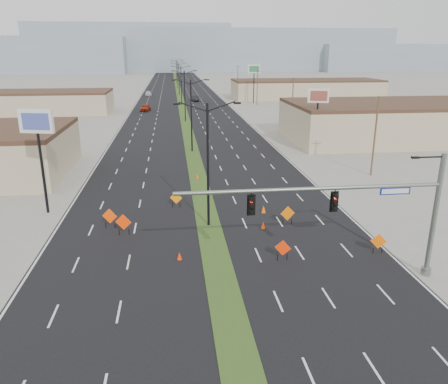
{
  "coord_description": "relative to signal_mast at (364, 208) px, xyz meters",
  "views": [
    {
      "loc": [
        -2.68,
        -21.43,
        13.77
      ],
      "look_at": [
        1.15,
        10.88,
        3.2
      ],
      "focal_mm": 35.0,
      "sensor_mm": 36.0,
      "label": 1
    }
  ],
  "objects": [
    {
      "name": "utility_pole_1",
      "position": [
        11.44,
        58.0,
        -0.12
      ],
      "size": [
        1.6,
        0.2,
        9.0
      ],
      "color": "#4C3823",
      "rests_on": "ground"
    },
    {
      "name": "streetlight_5",
      "position": [
        -8.56,
        150.0,
        0.63
      ],
      "size": [
        5.15,
        0.24,
        10.02
      ],
      "color": "black",
      "rests_on": "ground"
    },
    {
      "name": "cone_3",
      "position": [
        -8.69,
        23.72,
        -4.47
      ],
      "size": [
        0.45,
        0.45,
        0.65
      ],
      "primitive_type": "cone",
      "rotation": [
        0.0,
        0.0,
        -0.17
      ],
      "color": "#EC4D04",
      "rests_on": "ground"
    },
    {
      "name": "utility_pole_2",
      "position": [
        11.44,
        93.0,
        -0.12
      ],
      "size": [
        1.6,
        0.2,
        9.0
      ],
      "color": "#4C3823",
      "rests_on": "ground"
    },
    {
      "name": "construction_sign_2",
      "position": [
        -11.15,
        14.58,
        -3.9
      ],
      "size": [
        1.09,
        0.41,
        1.52
      ],
      "rotation": [
        0.0,
        0.0,
        -0.34
      ],
      "color": "orange",
      "rests_on": "ground"
    },
    {
      "name": "construction_sign_1",
      "position": [
        -16.54,
        10.27,
        -3.8
      ],
      "size": [
        1.22,
        0.43,
        1.69
      ],
      "rotation": [
        0.0,
        0.0,
        -0.31
      ],
      "color": "#FF4705",
      "rests_on": "ground"
    },
    {
      "name": "construction_sign_4",
      "position": [
        -4.05,
        3.07,
        -3.92
      ],
      "size": [
        1.04,
        0.5,
        1.49
      ],
      "rotation": [
        0.0,
        0.0,
        -0.43
      ],
      "color": "#FF3105",
      "rests_on": "ground"
    },
    {
      "name": "signal_mast",
      "position": [
        0.0,
        0.0,
        0.0
      ],
      "size": [
        16.3,
        0.6,
        8.0
      ],
      "color": "slate",
      "rests_on": "ground"
    },
    {
      "name": "ground",
      "position": [
        -8.56,
        -2.0,
        -4.79
      ],
      "size": [
        600.0,
        600.0,
        0.0
      ],
      "primitive_type": "plane",
      "color": "gray",
      "rests_on": "ground"
    },
    {
      "name": "building_sw_far",
      "position": [
        -40.56,
        83.0,
        -2.54
      ],
      "size": [
        30.0,
        14.0,
        4.5
      ],
      "primitive_type": "cube",
      "color": "tan",
      "rests_on": "ground"
    },
    {
      "name": "pole_sign_east_far",
      "position": [
        11.12,
        96.26,
        3.57
      ],
      "size": [
        3.34,
        0.87,
        10.2
      ],
      "rotation": [
        0.0,
        0.0,
        -0.16
      ],
      "color": "black",
      "rests_on": "ground"
    },
    {
      "name": "cone_0",
      "position": [
        -11.08,
        3.98,
        -4.5
      ],
      "size": [
        0.36,
        0.36,
        0.58
      ],
      "primitive_type": "cone",
      "rotation": [
        0.0,
        0.0,
        -0.03
      ],
      "color": "#F23005",
      "rests_on": "ground"
    },
    {
      "name": "car_far",
      "position": [
        -18.53,
        120.44,
        -4.12
      ],
      "size": [
        2.26,
        4.77,
        1.34
      ],
      "primitive_type": "imported",
      "rotation": [
        0.0,
        0.0,
        0.08
      ],
      "color": "silver",
      "rests_on": "ground"
    },
    {
      "name": "pole_sign_east_near",
      "position": [
        8.88,
        35.77,
        2.36
      ],
      "size": [
        2.88,
        1.0,
        8.81
      ],
      "rotation": [
        0.0,
        0.0,
        -0.23
      ],
      "color": "black",
      "rests_on": "ground"
    },
    {
      "name": "mesa_center",
      "position": [
        31.44,
        298.0,
        9.21
      ],
      "size": [
        220.0,
        50.0,
        28.0
      ],
      "primitive_type": "cube",
      "color": "gray",
      "rests_on": "ground"
    },
    {
      "name": "streetlight_2",
      "position": [
        -8.56,
        66.0,
        0.63
      ],
      "size": [
        5.15,
        0.24,
        10.02
      ],
      "color": "black",
      "rests_on": "ground"
    },
    {
      "name": "construction_sign_0",
      "position": [
        -15.3,
        8.79,
        -3.78
      ],
      "size": [
        1.26,
        0.36,
        1.72
      ],
      "rotation": [
        0.0,
        0.0,
        -0.25
      ],
      "color": "#FF3B05",
      "rests_on": "ground"
    },
    {
      "name": "car_mid",
      "position": [
        -4.63,
        103.15,
        -3.98
      ],
      "size": [
        2.32,
        5.11,
        1.63
      ],
      "primitive_type": "imported",
      "rotation": [
        0.0,
        0.0,
        0.13
      ],
      "color": "black",
      "rests_on": "ground"
    },
    {
      "name": "median_strip",
      "position": [
        -8.56,
        98.0,
        -4.79
      ],
      "size": [
        2.0,
        400.0,
        0.04
      ],
      "primitive_type": "cube",
      "color": "#2F491A",
      "rests_on": "ground"
    },
    {
      "name": "streetlight_4",
      "position": [
        -8.56,
        122.0,
        0.63
      ],
      "size": [
        5.15,
        0.24,
        10.02
      ],
      "color": "black",
      "rests_on": "ground"
    },
    {
      "name": "cone_2",
      "position": [
        -3.45,
        12.32,
        -4.45
      ],
      "size": [
        0.48,
        0.48,
        0.67
      ],
      "primitive_type": "cone",
      "rotation": [
        0.0,
        0.0,
        0.21
      ],
      "color": "#FE5705",
      "rests_on": "ground"
    },
    {
      "name": "cone_1",
      "position": [
        -4.22,
        8.73,
        -4.49
      ],
      "size": [
        0.37,
        0.37,
        0.6
      ],
      "primitive_type": "cone",
      "rotation": [
        0.0,
        0.0,
        -0.03
      ],
      "color": "#E73E04",
      "rests_on": "ground"
    },
    {
      "name": "streetlight_1",
      "position": [
        -8.56,
        38.0,
        0.63
      ],
      "size": [
        5.15,
        0.24,
        10.02
      ],
      "color": "black",
      "rests_on": "ground"
    },
    {
      "name": "streetlight_3",
      "position": [
        -8.56,
        94.0,
        0.63
      ],
      "size": [
        5.15,
        0.24,
        10.02
      ],
      "color": "black",
      "rests_on": "ground"
    },
    {
      "name": "construction_sign_3",
      "position": [
        -2.08,
        9.27,
        -3.82
      ],
      "size": [
        1.23,
        0.19,
        1.65
      ],
      "rotation": [
        0.0,
        0.0,
        0.12
      ],
      "color": "#DE6304",
      "rests_on": "ground"
    },
    {
      "name": "construction_sign_5",
      "position": [
        2.94,
        3.32,
        -3.92
      ],
      "size": [
        1.1,
        0.33,
        1.5
      ],
      "rotation": [
        0.0,
        0.0,
        -0.26
      ],
      "color": "#EE5A05",
      "rests_on": "ground"
    },
    {
      "name": "building_se_near",
      "position": [
        25.44,
        43.0,
        -2.04
      ],
      "size": [
        36.0,
        18.0,
        5.5
      ],
      "primitive_type": "cube",
      "color": "tan",
      "rests_on": "ground"
    },
    {
      "name": "streetlight_6",
      "position": [
        -8.56,
        178.0,
        0.63
      ],
      "size": [
        5.15,
        0.24,
        10.02
      ],
      "color": "black",
      "rests_on": "ground"
    },
    {
      "name": "building_se_far",
      "position": [
        29.44,
        108.0,
        -2.29
      ],
      "size": [
        44.0,
        16.0,
        5.0
      ],
      "primitive_type": "cube",
      "color": "tan",
      "rests_on": "ground"
    },
    {
      "name": "road_surface",
      "position": [
        -8.56,
        98.0,
        -4.79
      ],
      "size": [
        25.0,
        400.0,
        0.02
      ],
      "primitive_type": "cube",
      "color": "black",
      "rests_on": "ground"
    },
    {
      "name": "car_left",
      "position": [
        -17.44,
        83.26,
        -3.98
      ],
      "size": [
        2.54,
        4.99,
        1.63
      ],
      "primitive_type": "imported",
      "rotation": [
        0.0,
        0.0,
        -0.14
      ],
      "color": "maroon",
      "rests_on": "ground"
    },
    {
      "name": "utility_pole_3",
      "position": [
        11.44,
        128.0,
        -0.12
      ],
      "size": [
        1.6,
        0.2,
        9.0
      ],
      "color": "#4C3823",
      "rests_on": "ground"
    },
    {
      "name": "pole_sign_west",
      "position": [
        -22.56,
        14.66,
        2.65
      ],
      "size": [
        2.98,
        1.07,
        9.14
      ],
      "rotation": [
        0.0,
        0.0,
        -0.25
      ],
      "color": "black",
      "rests_on": "ground"
    },
    {
      "name": "mesa_backdrop",
      "position": [
        -38.56,
        318.0,
        11.21
      ],
      "size": [
        140.0,
        50.0,
        32.0
      ],
      "primitive_type": "cube",
      "color": "gray",
      "rests_on": "ground"
    },
    {
      "name": "mesa_east",
      "position": [
        171.44,
        288.0,
        4.21
      ],
      "size": [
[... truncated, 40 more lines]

